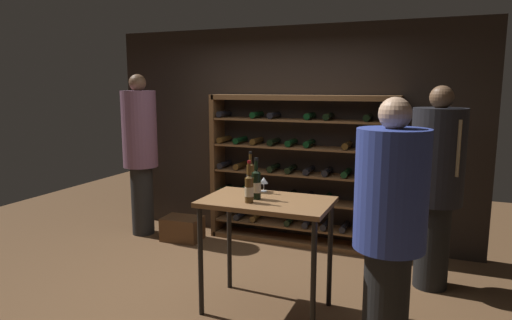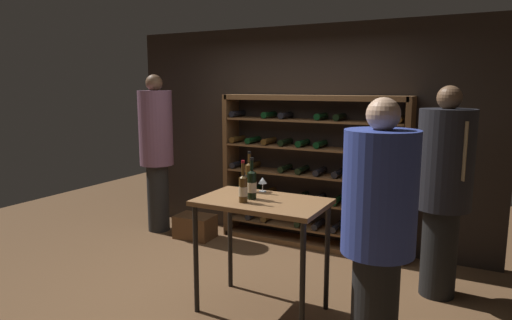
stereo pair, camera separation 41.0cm
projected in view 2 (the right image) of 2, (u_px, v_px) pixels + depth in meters
The scene contains 12 objects.
ground_plane at pixel (228, 290), 4.29m from camera, with size 9.47×9.47×0.00m, color brown.
back_wall at pixel (299, 135), 5.60m from camera, with size 4.70×0.10×2.65m, color black.
wine_rack at pixel (311, 173), 5.37m from camera, with size 2.28×0.32×1.82m.
tasting_table at pixel (262, 214), 3.78m from camera, with size 1.07×0.66×0.99m.
person_bystander_dark_jacket at pixel (156, 146), 5.92m from camera, with size 0.44×0.44×2.08m.
person_guest_plum_blouse at pixel (444, 183), 4.04m from camera, with size 0.49×0.49×1.93m.
person_guest_blue_shirt at pixel (378, 221), 3.08m from camera, with size 0.51×0.51×1.85m.
wine_crate at pixel (195, 226), 5.77m from camera, with size 0.48×0.34×0.29m, color brown.
wine_bottle_amber_reserve at pixel (252, 184), 3.77m from camera, with size 0.08×0.08×0.35m.
wine_bottle_black_capsule at pixel (249, 177), 4.04m from camera, with size 0.07×0.07×0.37m.
wine_bottle_red_label at pixel (243, 188), 3.66m from camera, with size 0.07×0.07×0.35m.
wine_glass_stemmed_left at pixel (263, 181), 4.04m from camera, with size 0.08×0.08×0.13m.
Camera 2 is at (2.12, -3.44, 1.92)m, focal length 31.56 mm.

